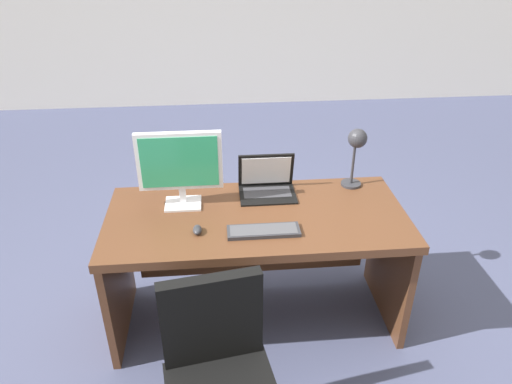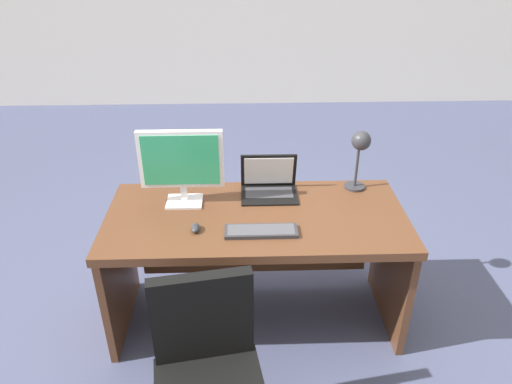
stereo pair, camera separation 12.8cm
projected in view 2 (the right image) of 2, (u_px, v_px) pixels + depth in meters
ground at (251, 196)px, 4.26m from camera, size 12.00×12.00×0.00m
desk at (256, 240)px, 2.72m from camera, size 1.63×0.75×0.75m
monitor at (181, 162)px, 2.58m from camera, size 0.46×0.16×0.44m
laptop at (269, 181)px, 2.78m from camera, size 0.32×0.24×0.23m
keyboard at (261, 231)px, 2.43m from camera, size 0.37×0.12×0.02m
mouse at (195, 228)px, 2.45m from camera, size 0.05×0.08×0.04m
desk_lamp at (360, 148)px, 2.70m from camera, size 0.12×0.14×0.37m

